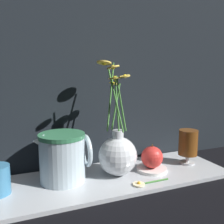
# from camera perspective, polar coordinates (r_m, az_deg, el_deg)

# --- Properties ---
(ground_plane) EXTENTS (6.00, 6.00, 0.00)m
(ground_plane) POSITION_cam_1_polar(r_m,az_deg,el_deg) (0.82, -0.64, -15.30)
(ground_plane) COLOR black
(shelf) EXTENTS (0.78, 0.25, 0.01)m
(shelf) POSITION_cam_1_polar(r_m,az_deg,el_deg) (0.81, -0.64, -14.92)
(shelf) COLOR #B2B7BC
(shelf) RESTS_ON ground_plane
(backdrop_wall) EXTENTS (1.28, 0.02, 1.10)m
(backdrop_wall) POSITION_cam_1_polar(r_m,az_deg,el_deg) (0.90, -4.31, 22.80)
(backdrop_wall) COLOR black
(backdrop_wall) RESTS_ON ground_plane
(vase_with_flowers) EXTENTS (0.13, 0.13, 0.36)m
(vase_with_flowers) POSITION_cam_1_polar(r_m,az_deg,el_deg) (0.80, 1.30, -9.42)
(vase_with_flowers) COLOR silver
(vase_with_flowers) RESTS_ON shelf
(ceramic_pitcher) EXTENTS (0.16, 0.14, 0.16)m
(ceramic_pitcher) POSITION_cam_1_polar(r_m,az_deg,el_deg) (0.77, -11.10, -9.67)
(ceramic_pitcher) COLOR silver
(ceramic_pitcher) RESTS_ON shelf
(tea_glass) EXTENTS (0.07, 0.07, 0.12)m
(tea_glass) POSITION_cam_1_polar(r_m,az_deg,el_deg) (0.93, 17.11, -6.94)
(tea_glass) COLOR silver
(tea_glass) RESTS_ON shelf
(saucer_plate) EXTENTS (0.10, 0.10, 0.01)m
(saucer_plate) POSITION_cam_1_polar(r_m,az_deg,el_deg) (0.86, 9.05, -12.73)
(saucer_plate) COLOR white
(saucer_plate) RESTS_ON shelf
(orange_fruit) EXTENTS (0.07, 0.07, 0.08)m
(orange_fruit) POSITION_cam_1_polar(r_m,az_deg,el_deg) (0.85, 9.13, -10.15)
(orange_fruit) COLOR red
(orange_fruit) RESTS_ON saucer_plate
(loose_daisy) EXTENTS (0.12, 0.04, 0.01)m
(loose_daisy) POSITION_cam_1_polar(r_m,az_deg,el_deg) (0.76, 7.11, -15.87)
(loose_daisy) COLOR #3D7A33
(loose_daisy) RESTS_ON shelf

